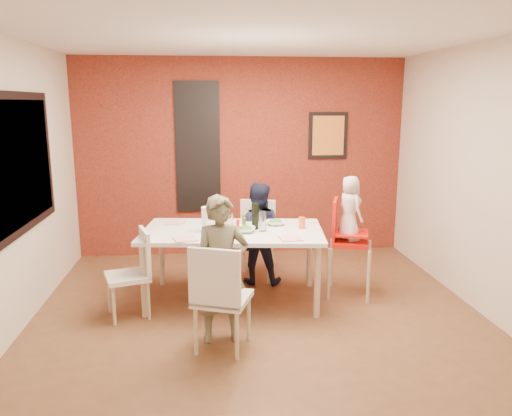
{
  "coord_description": "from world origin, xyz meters",
  "views": [
    {
      "loc": [
        -0.5,
        -4.62,
        2.1
      ],
      "look_at": [
        0.0,
        0.3,
        1.05
      ],
      "focal_mm": 35.0,
      "sensor_mm": 36.0,
      "label": 1
    }
  ],
  "objects": [
    {
      "name": "ground",
      "position": [
        0.0,
        0.0,
        0.0
      ],
      "size": [
        4.5,
        4.5,
        0.0
      ],
      "primitive_type": "plane",
      "color": "brown",
      "rests_on": "ground"
    },
    {
      "name": "ceiling",
      "position": [
        0.0,
        0.0,
        2.7
      ],
      "size": [
        4.5,
        4.5,
        0.02
      ],
      "primitive_type": "cube",
      "color": "silver",
      "rests_on": "wall_back"
    },
    {
      "name": "wall_back",
      "position": [
        0.0,
        2.25,
        1.35
      ],
      "size": [
        4.5,
        0.02,
        2.7
      ],
      "primitive_type": "cube",
      "color": "beige",
      "rests_on": "ground"
    },
    {
      "name": "wall_front",
      "position": [
        0.0,
        -2.25,
        1.35
      ],
      "size": [
        4.5,
        0.02,
        2.7
      ],
      "primitive_type": "cube",
      "color": "beige",
      "rests_on": "ground"
    },
    {
      "name": "wall_left",
      "position": [
        -2.25,
        0.0,
        1.35
      ],
      "size": [
        0.02,
        4.5,
        2.7
      ],
      "primitive_type": "cube",
      "color": "beige",
      "rests_on": "ground"
    },
    {
      "name": "wall_right",
      "position": [
        2.25,
        0.0,
        1.35
      ],
      "size": [
        0.02,
        4.5,
        2.7
      ],
      "primitive_type": "cube",
      "color": "beige",
      "rests_on": "ground"
    },
    {
      "name": "brick_accent_wall",
      "position": [
        0.0,
        2.23,
        1.35
      ],
      "size": [
        4.5,
        0.02,
        2.7
      ],
      "primitive_type": "cube",
      "color": "maroon",
      "rests_on": "ground"
    },
    {
      "name": "picture_window_frame",
      "position": [
        -2.22,
        0.2,
        1.55
      ],
      "size": [
        0.05,
        1.7,
        1.3
      ],
      "primitive_type": "cube",
      "color": "black",
      "rests_on": "wall_left"
    },
    {
      "name": "picture_window_pane",
      "position": [
        -2.21,
        0.2,
        1.55
      ],
      "size": [
        0.02,
        1.55,
        1.15
      ],
      "primitive_type": "cube",
      "color": "black",
      "rests_on": "wall_left"
    },
    {
      "name": "glassblock_strip",
      "position": [
        -0.6,
        2.21,
        1.5
      ],
      "size": [
        0.55,
        0.03,
        1.7
      ],
      "primitive_type": "cube",
      "color": "silver",
      "rests_on": "wall_back"
    },
    {
      "name": "glassblock_surround",
      "position": [
        -0.6,
        2.21,
        1.5
      ],
      "size": [
        0.6,
        0.03,
        1.76
      ],
      "primitive_type": "cube",
      "color": "black",
      "rests_on": "wall_back"
    },
    {
      "name": "art_print_frame",
      "position": [
        1.2,
        2.21,
        1.65
      ],
      "size": [
        0.54,
        0.03,
        0.64
      ],
      "primitive_type": "cube",
      "color": "black",
      "rests_on": "wall_back"
    },
    {
      "name": "art_print_canvas",
      "position": [
        1.2,
        2.19,
        1.65
      ],
      "size": [
        0.44,
        0.01,
        0.54
      ],
      "primitive_type": "cube",
      "color": "orange",
      "rests_on": "wall_back"
    },
    {
      "name": "dining_table",
      "position": [
        -0.23,
        0.47,
        0.71
      ],
      "size": [
        1.99,
        1.26,
        0.78
      ],
      "rotation": [
        0.0,
        0.0,
        -0.12
      ],
      "color": "white",
      "rests_on": "ground"
    },
    {
      "name": "chair_near",
      "position": [
        -0.41,
        -0.68,
        0.53
      ],
      "size": [
        0.57,
        0.57,
        0.95
      ],
      "rotation": [
        0.0,
        0.0,
        2.79
      ],
      "color": "silver",
      "rests_on": "ground"
    },
    {
      "name": "chair_far",
      "position": [
        0.1,
        1.23,
        0.52
      ],
      "size": [
        0.52,
        0.52,
        0.93
      ],
      "rotation": [
        0.0,
        0.0,
        -0.24
      ],
      "color": "silver",
      "rests_on": "ground"
    },
    {
      "name": "chair_left",
      "position": [
        -1.22,
        0.19,
        0.49
      ],
      "size": [
        0.51,
        0.51,
        0.87
      ],
      "rotation": [
        0.0,
        0.0,
        5.02
      ],
      "color": "white",
      "rests_on": "ground"
    },
    {
      "name": "high_chair",
      "position": [
        1.01,
        0.51,
        0.65
      ],
      "size": [
        0.56,
        0.56,
        1.07
      ],
      "rotation": [
        0.0,
        0.0,
        1.25
      ],
      "color": "red",
      "rests_on": "ground"
    },
    {
      "name": "child_near",
      "position": [
        -0.38,
        -0.44,
        0.66
      ],
      "size": [
        0.51,
        0.36,
        1.32
      ],
      "primitive_type": "imported",
      "rotation": [
        0.0,
        0.0,
        0.08
      ],
      "color": "brown",
      "rests_on": "ground"
    },
    {
      "name": "child_far",
      "position": [
        0.08,
        0.99,
        0.6
      ],
      "size": [
        0.66,
        0.56,
        1.2
      ],
      "primitive_type": "imported",
      "rotation": [
        0.0,
        0.0,
        2.95
      ],
      "color": "black",
      "rests_on": "ground"
    },
    {
      "name": "toddler",
      "position": [
        1.04,
        0.49,
        0.98
      ],
      "size": [
        0.33,
        0.4,
        0.7
      ],
      "primitive_type": "imported",
      "rotation": [
        0.0,
        0.0,
        1.92
      ],
      "color": "beige",
      "rests_on": "high_chair"
    },
    {
      "name": "plate_near_left",
      "position": [
        -0.71,
        0.13,
        0.79
      ],
      "size": [
        0.27,
        0.27,
        0.01
      ],
      "primitive_type": "cube",
      "rotation": [
        0.0,
        0.0,
        0.27
      ],
      "color": "white",
      "rests_on": "dining_table"
    },
    {
      "name": "plate_far_mid",
      "position": [
        -0.19,
        0.82,
        0.79
      ],
      "size": [
        0.25,
        0.25,
        0.01
      ],
      "primitive_type": "cube",
      "rotation": [
        0.0,
        0.0,
        0.2
      ],
      "color": "white",
      "rests_on": "dining_table"
    },
    {
      "name": "plate_near_right",
      "position": [
        0.32,
        0.05,
        0.79
      ],
      "size": [
        0.23,
        0.23,
        0.01
      ],
      "primitive_type": "cube",
      "rotation": [
        0.0,
        0.0,
        0.1
      ],
      "color": "white",
      "rests_on": "dining_table"
    },
    {
      "name": "plate_far_left",
      "position": [
        -0.85,
        0.82,
        0.79
      ],
      "size": [
        0.22,
        0.22,
        0.01
      ],
      "primitive_type": "cube",
      "rotation": [
        0.0,
        0.0,
        -0.13
      ],
      "color": "white",
      "rests_on": "dining_table"
    },
    {
      "name": "salad_bowl_a",
      "position": [
        -0.11,
        0.35,
        0.81
      ],
      "size": [
        0.23,
        0.23,
        0.05
      ],
      "primitive_type": "imported",
      "rotation": [
        0.0,
        0.0,
        -0.1
      ],
      "color": "white",
      "rests_on": "dining_table"
    },
    {
      "name": "salad_bowl_b",
      "position": [
        0.25,
        0.63,
        0.81
      ],
      "size": [
        0.21,
        0.21,
        0.05
      ],
      "primitive_type": "imported",
      "rotation": [
        0.0,
        0.0,
        0.04
      ],
      "color": "silver",
      "rests_on": "dining_table"
    },
    {
      "name": "wine_bottle",
      "position": [
        0.01,
        0.47,
        0.92
      ],
      "size": [
        0.07,
        0.07,
        0.28
      ],
      "primitive_type": "cylinder",
      "color": "black",
      "rests_on": "dining_table"
    },
    {
      "name": "wine_glass_a",
      "position": [
        -0.28,
        0.26,
        0.9
      ],
      "size": [
        0.08,
        0.08,
        0.22
      ],
      "primitive_type": "cylinder",
      "color": "white",
      "rests_on": "dining_table"
    },
    {
      "name": "wine_glass_b",
      "position": [
        0.08,
        0.38,
        0.89
      ],
      "size": [
        0.07,
        0.07,
        0.21
      ],
      "primitive_type": "cylinder",
      "color": "silver",
      "rests_on": "dining_table"
    },
    {
      "name": "paper_towel_roll",
      "position": [
        -0.5,
        0.4,
        0.92
      ],
      "size": [
        0.12,
        0.12,
        0.26
      ],
      "primitive_type": "cylinder",
      "color": "white",
      "rests_on": "dining_table"
    },
    {
      "name": "condiment_red",
      "position": [
        -0.18,
        0.4,
        0.85
      ],
      "size": [
        0.03,
        0.03,
        0.12
      ],
      "primitive_type": "cylinder",
      "color": "red",
      "rests_on": "dining_table"
    },
    {
      "name": "condiment_green",
      "position": [
        -0.1,
        0.49,
        0.85
      ],
      "size": [
        0.03,
        0.03,
        0.13
      ],
      "primitive_type": "cylinder",
      "color": "#397627",
      "rests_on": "dining_table"
    },
    {
      "name": "condiment_brown",
      "position": [
        -0.11,
        0.52,
        0.86
      ],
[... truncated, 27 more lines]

